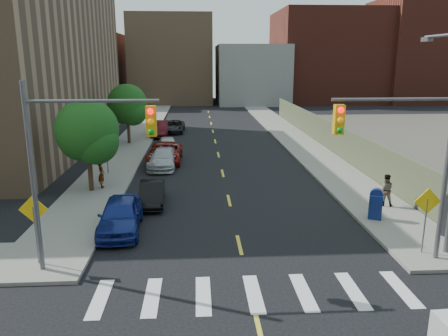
{
  "coord_description": "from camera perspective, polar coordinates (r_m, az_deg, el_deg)",
  "views": [
    {
      "loc": [
        -1.72,
        -9.13,
        7.69
      ],
      "look_at": [
        -0.31,
        13.51,
        2.0
      ],
      "focal_mm": 35.0,
      "sensor_mm": 36.0,
      "label": 1
    }
  ],
  "objects": [
    {
      "name": "sidewalk_nw",
      "position": [
        51.55,
        -10.29,
        5.36
      ],
      "size": [
        3.5,
        73.0,
        0.15
      ],
      "primitive_type": "cube",
      "color": "gray",
      "rests_on": "ground"
    },
    {
      "name": "sidewalk_ne",
      "position": [
        52.06,
        6.99,
        5.57
      ],
      "size": [
        3.5,
        73.0,
        0.15
      ],
      "primitive_type": "cube",
      "color": "gray",
      "rests_on": "ground"
    },
    {
      "name": "fence_north",
      "position": [
        39.35,
        13.24,
        4.29
      ],
      "size": [
        0.12,
        44.0,
        2.5
      ],
      "primitive_type": "cube",
      "color": "#5C6345",
      "rests_on": "ground"
    },
    {
      "name": "bg_bldg_west",
      "position": [
        81.7,
        -18.37,
        12.2
      ],
      "size": [
        14.0,
        18.0,
        12.0
      ],
      "primitive_type": "cube",
      "color": "#592319",
      "rests_on": "ground"
    },
    {
      "name": "bg_bldg_midwest",
      "position": [
        81.24,
        -6.79,
        13.85
      ],
      "size": [
        14.0,
        16.0,
        15.0
      ],
      "primitive_type": "cube",
      "color": "#8C6B4C",
      "rests_on": "ground"
    },
    {
      "name": "bg_bldg_center",
      "position": [
        79.77,
        3.51,
        12.12
      ],
      "size": [
        12.0,
        16.0,
        10.0
      ],
      "primitive_type": "cube",
      "color": "gray",
      "rests_on": "ground"
    },
    {
      "name": "bg_bldg_east",
      "position": [
        84.52,
        13.12,
        13.94
      ],
      "size": [
        18.0,
        18.0,
        16.0
      ],
      "primitive_type": "cube",
      "color": "#592319",
      "rests_on": "ground"
    },
    {
      "name": "bg_bldg_fareast",
      "position": [
        88.55,
        23.81,
        13.78
      ],
      "size": [
        14.0,
        16.0,
        18.0
      ],
      "primitive_type": "cube",
      "color": "#592319",
      "rests_on": "ground"
    },
    {
      "name": "smokestack",
      "position": [
        90.62,
        26.48,
        16.67
      ],
      "size": [
        1.8,
        1.8,
        28.0
      ],
      "primitive_type": "cylinder",
      "color": "#8C6B4C",
      "rests_on": "ground"
    },
    {
      "name": "signal_nw",
      "position": [
        16.03,
        -18.92,
        1.93
      ],
      "size": [
        4.59,
        0.3,
        7.0
      ],
      "color": "#59595E",
      "rests_on": "ground"
    },
    {
      "name": "signal_ne",
      "position": [
        17.27,
        23.04,
        2.4
      ],
      "size": [
        4.59,
        0.3,
        7.0
      ],
      "color": "#59595E",
      "rests_on": "ground"
    },
    {
      "name": "warn_sign_nw",
      "position": [
        17.71,
        -23.55,
        -5.91
      ],
      "size": [
        1.06,
        0.06,
        2.83
      ],
      "color": "#59595E",
      "rests_on": "ground"
    },
    {
      "name": "warn_sign_ne",
      "position": [
        18.87,
        24.95,
        -4.85
      ],
      "size": [
        1.06,
        0.06,
        2.83
      ],
      "color": "#59595E",
      "rests_on": "ground"
    },
    {
      "name": "warn_sign_midwest",
      "position": [
        30.29,
        -15.09,
        2.76
      ],
      "size": [
        1.06,
        0.06,
        2.83
      ],
      "color": "#59595E",
      "rests_on": "ground"
    },
    {
      "name": "tree_west_near",
      "position": [
        26.28,
        -17.39,
        4.21
      ],
      "size": [
        3.66,
        3.64,
        5.52
      ],
      "color": "#332114",
      "rests_on": "ground"
    },
    {
      "name": "tree_west_far",
      "position": [
        40.88,
        -12.51,
        7.84
      ],
      "size": [
        3.66,
        3.64,
        5.52
      ],
      "color": "#332114",
      "rests_on": "ground"
    },
    {
      "name": "parked_car_blue",
      "position": [
        20.52,
        -13.4,
        -6.02
      ],
      "size": [
        2.04,
        4.61,
        1.54
      ],
      "primitive_type": "imported",
      "rotation": [
        0.0,
        0.0,
        0.05
      ],
      "color": "navy",
      "rests_on": "ground"
    },
    {
      "name": "parked_car_black",
      "position": [
        23.93,
        -9.36,
        -3.31
      ],
      "size": [
        1.47,
        3.79,
        1.23
      ],
      "primitive_type": "imported",
      "rotation": [
        0.0,
        0.0,
        0.05
      ],
      "color": "black",
      "rests_on": "ground"
    },
    {
      "name": "parked_car_red",
      "position": [
        33.47,
        -7.74,
        1.97
      ],
      "size": [
        2.55,
        5.38,
        1.48
      ],
      "primitive_type": "imported",
      "rotation": [
        0.0,
        0.0,
        -0.02
      ],
      "color": "maroon",
      "rests_on": "ground"
    },
    {
      "name": "parked_car_silver",
      "position": [
        31.88,
        -7.94,
        1.26
      ],
      "size": [
        2.15,
        4.83,
        1.38
      ],
      "primitive_type": "imported",
      "rotation": [
        0.0,
        0.0,
        -0.05
      ],
      "color": "#B4B6BD",
      "rests_on": "ground"
    },
    {
      "name": "parked_car_white",
      "position": [
        36.88,
        -7.37,
        3.0
      ],
      "size": [
        1.98,
        4.1,
        1.35
      ],
      "primitive_type": "imported",
      "rotation": [
        0.0,
        0.0,
        0.1
      ],
      "color": "silver",
      "rests_on": "ground"
    },
    {
      "name": "parked_car_maroon",
      "position": [
        45.01,
        -8.37,
        5.1
      ],
      "size": [
        1.8,
        4.78,
        1.56
      ],
      "primitive_type": "imported",
      "rotation": [
        0.0,
        0.0,
        0.03
      ],
      "color": "#430D12",
      "rests_on": "ground"
    },
    {
      "name": "parked_car_grey",
      "position": [
        47.3,
        -6.56,
        5.41
      ],
      "size": [
        2.28,
        4.64,
        1.27
      ],
      "primitive_type": "imported",
      "rotation": [
        0.0,
        0.0,
        -0.04
      ],
      "color": "black",
      "rests_on": "ground"
    },
    {
      "name": "mailbox",
      "position": [
        22.33,
        19.19,
        -4.47
      ],
      "size": [
        0.76,
        0.68,
        1.52
      ],
      "rotation": [
        0.0,
        0.0,
        -0.4
      ],
      "color": "navy",
      "rests_on": "sidewalk_ne"
    },
    {
      "name": "pedestrian_west",
      "position": [
        27.11,
        -15.71,
        -0.83
      ],
      "size": [
        0.52,
        0.67,
        1.62
      ],
      "primitive_type": "imported",
      "rotation": [
        0.0,
        0.0,
        1.82
      ],
      "color": "gray",
      "rests_on": "sidewalk_nw"
    },
    {
      "name": "pedestrian_east",
      "position": [
        24.45,
        20.34,
        -2.7
      ],
      "size": [
        0.96,
        0.82,
        1.7
      ],
      "primitive_type": "imported",
      "rotation": [
        0.0,
        0.0,
        2.9
      ],
      "color": "gray",
      "rests_on": "sidewalk_ne"
    }
  ]
}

